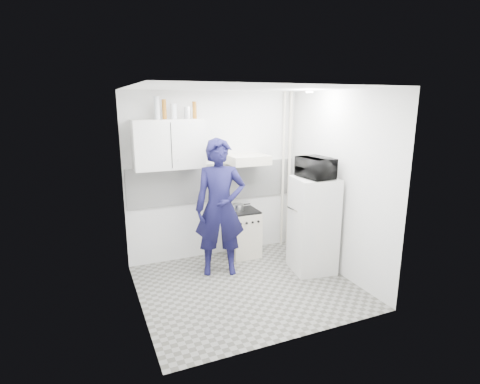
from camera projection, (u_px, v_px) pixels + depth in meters
name	position (u px, v px, depth m)	size (l,w,h in m)	color
floor	(247.00, 286.00, 5.08)	(2.80, 2.80, 0.00)	slate
ceiling	(248.00, 88.00, 4.47)	(2.80, 2.80, 0.00)	white
wall_back	(215.00, 176.00, 5.89)	(2.80, 2.80, 0.00)	silver
wall_left	(135.00, 205.00, 4.24)	(2.60, 2.60, 0.00)	silver
wall_right	(337.00, 184.00, 5.30)	(2.60, 2.60, 0.00)	silver
person	(220.00, 208.00, 5.28)	(0.71, 0.47, 1.96)	#111035
stove	(243.00, 234.00, 6.03)	(0.46, 0.46, 0.74)	beige
fridge	(313.00, 225.00, 5.43)	(0.58, 0.58, 1.39)	silver
stove_top	(244.00, 211.00, 5.94)	(0.44, 0.44, 0.03)	black
saucepan	(238.00, 207.00, 5.91)	(0.19, 0.19, 0.11)	silver
microwave	(316.00, 168.00, 5.23)	(0.36, 0.53, 0.29)	black
bottle_c	(157.00, 108.00, 5.15)	(0.08, 0.08, 0.31)	#B2B7BC
bottle_d	(164.00, 109.00, 5.19)	(0.06, 0.06, 0.27)	brown
canister_a	(174.00, 111.00, 5.25)	(0.09, 0.09, 0.21)	#B2B7BC
canister_b	(187.00, 113.00, 5.32)	(0.09, 0.09, 0.17)	silver
bottle_e	(195.00, 110.00, 5.36)	(0.06, 0.06, 0.24)	brown
upper_cabinet	(169.00, 144.00, 5.32)	(1.00, 0.35, 0.70)	silver
range_hood	(248.00, 160.00, 5.77)	(0.60, 0.50, 0.14)	beige
backsplash	(215.00, 182.00, 5.90)	(2.74, 0.03, 0.60)	white
pipe_a	(289.00, 171.00, 6.31)	(0.05, 0.05, 2.60)	beige
pipe_b	(283.00, 171.00, 6.27)	(0.04, 0.04, 2.60)	beige
ceiling_spot_fixture	(309.00, 92.00, 5.03)	(0.10, 0.10, 0.02)	white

